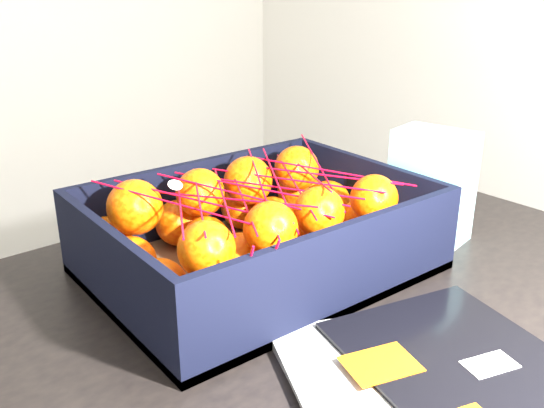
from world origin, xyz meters
TOP-DOWN VIEW (x-y plane):
  - table at (0.25, -0.26)m, footprint 1.23×0.84m
  - magazine_stack at (0.29, -0.45)m, footprint 0.36×0.35m
  - produce_crate at (0.32, -0.13)m, footprint 0.45×0.34m
  - clementine_heap at (0.32, -0.13)m, footprint 0.43×0.31m
  - mesh_net at (0.31, -0.14)m, footprint 0.37×0.30m
  - retail_carton at (0.60, -0.21)m, footprint 0.10×0.13m

SIDE VIEW (x-z plane):
  - table at x=0.25m, z-range 0.28..1.03m
  - magazine_stack at x=0.29m, z-range 0.75..0.77m
  - produce_crate at x=0.32m, z-range 0.73..0.85m
  - clementine_heap at x=0.32m, z-range 0.75..0.88m
  - retail_carton at x=0.60m, z-range 0.75..0.92m
  - mesh_net at x=0.31m, z-range 0.83..0.92m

